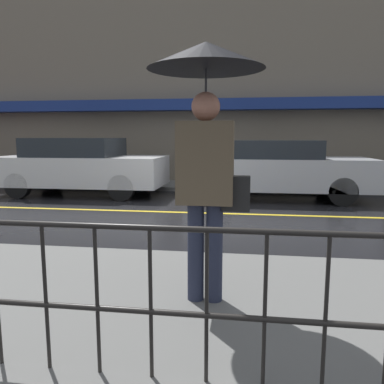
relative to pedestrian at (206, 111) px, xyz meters
The scene contains 9 objects.
ground_plane 4.87m from the pedestrian, 103.30° to the left, with size 80.00×80.00×0.00m, color black.
sidewalk_near 2.02m from the pedestrian, behind, with size 28.00×2.77×0.11m.
sidewalk_far 8.62m from the pedestrian, 97.10° to the left, with size 28.00×1.88×0.11m.
lane_marking 4.87m from the pedestrian, 103.30° to the left, with size 25.20×0.12×0.01m.
building_storefront 9.62m from the pedestrian, 96.30° to the left, with size 28.00×0.85×6.64m.
railing_foreground 1.88m from the pedestrian, 132.50° to the right, with size 12.00×0.04×0.95m.
pedestrian is the anchor object (origin of this frame).
car_white 7.75m from the pedestrian, 122.31° to the left, with size 4.47×1.91×1.55m.
car_silver 6.66m from the pedestrian, 80.35° to the left, with size 4.58×1.83×1.49m.
Camera 1 is at (1.37, -7.60, 1.56)m, focal length 35.00 mm.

